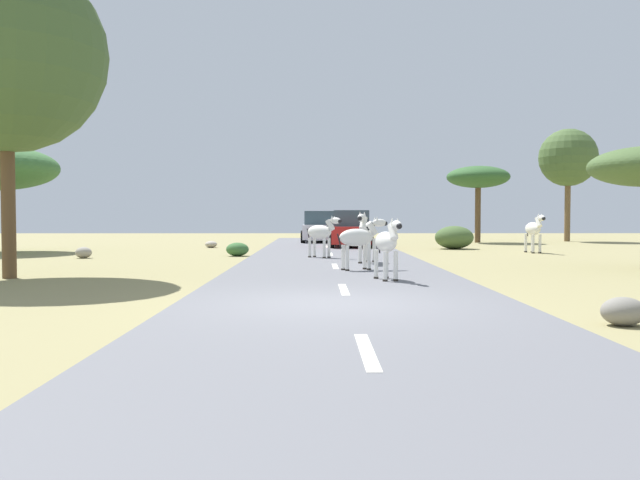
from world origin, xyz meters
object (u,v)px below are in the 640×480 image
(zebra_1, at_px, (359,238))
(bush_0, at_px, (454,237))
(zebra_0, at_px, (387,243))
(tree_3, at_px, (478,178))
(bush_2, at_px, (237,249))
(rock_1, at_px, (84,253))
(zebra_3, at_px, (321,233))
(zebra_2, at_px, (367,232))
(zebra_4, at_px, (534,229))
(tree_1, at_px, (6,53))
(rock_3, at_px, (211,244))
(car_1, at_px, (352,230))
(tree_4, at_px, (568,158))
(rock_2, at_px, (623,311))
(car_0, at_px, (320,228))

(zebra_1, bearing_deg, bush_0, 133.70)
(zebra_0, height_order, tree_3, tree_3)
(bush_2, distance_m, rock_1, 5.56)
(zebra_3, height_order, bush_0, zebra_3)
(zebra_2, bearing_deg, rock_1, 0.95)
(zebra_0, height_order, zebra_4, zebra_4)
(tree_1, relative_size, bush_2, 9.20)
(rock_1, bearing_deg, zebra_3, -3.49)
(zebra_0, bearing_deg, rock_3, -80.43)
(car_1, bearing_deg, tree_1, -118.01)
(zebra_3, bearing_deg, bush_0, 178.38)
(zebra_3, bearing_deg, zebra_1, 51.10)
(tree_1, xyz_separation_m, bush_2, (4.58, 8.71, -5.25))
(rock_1, relative_size, rock_3, 0.96)
(zebra_2, height_order, tree_4, tree_4)
(bush_2, bearing_deg, tree_4, 37.69)
(zebra_4, height_order, bush_2, zebra_4)
(rock_1, xyz_separation_m, rock_2, (12.76, -14.54, 0.00))
(zebra_1, height_order, bush_2, zebra_1)
(zebra_4, distance_m, car_0, 13.24)
(zebra_3, relative_size, bush_0, 0.84)
(car_1, bearing_deg, zebra_1, -88.85)
(tree_1, distance_m, tree_3, 26.88)
(zebra_2, relative_size, car_1, 0.38)
(car_1, height_order, bush_2, car_1)
(zebra_0, distance_m, car_1, 16.23)
(zebra_0, distance_m, zebra_3, 8.17)
(zebra_1, height_order, car_1, car_1)
(zebra_3, distance_m, bush_0, 9.29)
(zebra_3, bearing_deg, bush_2, -77.88)
(rock_3, bearing_deg, zebra_1, -65.10)
(zebra_2, distance_m, rock_1, 10.52)
(rock_3, bearing_deg, tree_4, 20.18)
(car_1, xyz_separation_m, tree_3, (7.49, 5.72, 2.83))
(car_1, distance_m, rock_1, 12.73)
(tree_3, relative_size, tree_4, 0.65)
(zebra_3, bearing_deg, tree_4, 176.77)
(rock_2, bearing_deg, zebra_1, 109.70)
(bush_2, bearing_deg, zebra_0, -64.53)
(zebra_1, xyz_separation_m, tree_4, (13.76, 20.76, 4.01))
(car_0, bearing_deg, zebra_3, -88.86)
(car_0, relative_size, car_1, 0.99)
(rock_2, bearing_deg, zebra_0, 114.25)
(zebra_0, distance_m, zebra_2, 5.51)
(zebra_1, relative_size, rock_2, 2.36)
(zebra_2, distance_m, tree_1, 11.15)
(car_1, height_order, rock_1, car_1)
(tree_3, height_order, rock_1, tree_3)
(zebra_0, height_order, rock_2, zebra_0)
(car_0, xyz_separation_m, rock_1, (-8.65, -13.09, -0.64))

